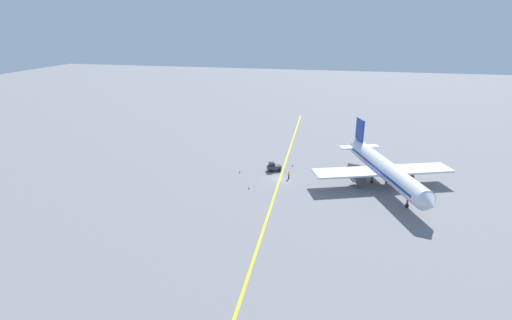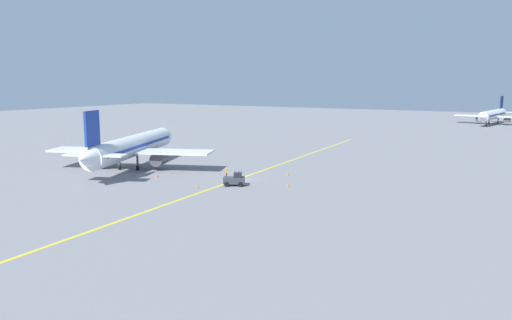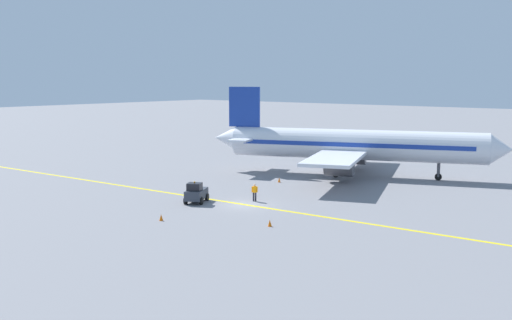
{
  "view_description": "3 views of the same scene",
  "coord_description": "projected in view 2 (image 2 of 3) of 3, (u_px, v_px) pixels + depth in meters",
  "views": [
    {
      "loc": [
        -12.57,
        77.25,
        31.38
      ],
      "look_at": [
        5.93,
        -3.12,
        2.61
      ],
      "focal_mm": 28.0,
      "sensor_mm": 36.0,
      "label": 1
    },
    {
      "loc": [
        39.48,
        -62.85,
        14.62
      ],
      "look_at": [
        3.25,
        -0.0,
        3.23
      ],
      "focal_mm": 35.0,
      "sensor_mm": 36.0,
      "label": 2
    },
    {
      "loc": [
        41.66,
        35.06,
        11.6
      ],
      "look_at": [
        -4.69,
        -2.43,
        3.48
      ],
      "focal_mm": 42.0,
      "sensor_mm": 36.0,
      "label": 3
    }
  ],
  "objects": [
    {
      "name": "traffic_cone_mid_apron",
      "position": [
        288.0,
        185.0,
        69.88
      ],
      "size": [
        0.32,
        0.32,
        0.55
      ],
      "primitive_type": "cone",
      "color": "orange",
      "rests_on": "ground"
    },
    {
      "name": "baggage_tug_dark",
      "position": [
        235.0,
        179.0,
        70.78
      ],
      "size": [
        3.35,
        2.78,
        2.11
      ],
      "color": "#333842",
      "rests_on": "ground"
    },
    {
      "name": "airplane_at_gate",
      "position": [
        132.0,
        147.0,
        84.6
      ],
      "size": [
        28.02,
        34.23,
        10.6
      ],
      "color": "silver",
      "rests_on": "ground"
    },
    {
      "name": "airplane_distant_taxiing",
      "position": [
        493.0,
        115.0,
        172.39
      ],
      "size": [
        25.59,
        31.97,
        9.54
      ],
      "color": "silver",
      "rests_on": "ground"
    },
    {
      "name": "traffic_cone_by_wingtip",
      "position": [
        197.0,
        186.0,
        69.42
      ],
      "size": [
        0.32,
        0.32,
        0.55
      ],
      "primitive_type": "cone",
      "color": "orange",
      "rests_on": "ground"
    },
    {
      "name": "ground_crew_worker",
      "position": [
        227.0,
        173.0,
        76.06
      ],
      "size": [
        0.43,
        0.44,
        1.68
      ],
      "color": "#23232D",
      "rests_on": "ground"
    },
    {
      "name": "traffic_cone_near_nose",
      "position": [
        157.0,
        175.0,
        77.22
      ],
      "size": [
        0.32,
        0.32,
        0.55
      ],
      "primitive_type": "cone",
      "color": "orange",
      "rests_on": "ground"
    },
    {
      "name": "ground_plane",
      "position": [
        237.0,
        179.0,
        75.54
      ],
      "size": [
        400.0,
        400.0,
        0.0
      ],
      "primitive_type": "plane",
      "color": "slate"
    },
    {
      "name": "traffic_cone_far_edge",
      "position": [
        288.0,
        173.0,
        78.88
      ],
      "size": [
        0.32,
        0.32,
        0.55
      ],
      "primitive_type": "cone",
      "color": "orange",
      "rests_on": "ground"
    },
    {
      "name": "apron_yellow_centreline",
      "position": [
        237.0,
        179.0,
        75.54
      ],
      "size": [
        6.29,
        119.87,
        0.01
      ],
      "primitive_type": "cube",
      "rotation": [
        0.0,
        0.0,
        0.05
      ],
      "color": "yellow",
      "rests_on": "ground"
    }
  ]
}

